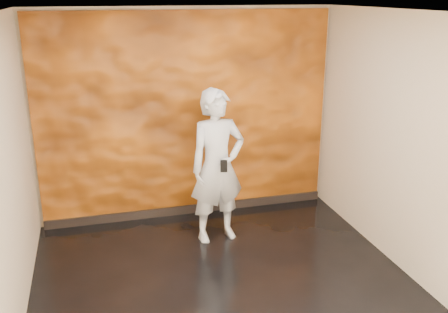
{
  "coord_description": "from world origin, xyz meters",
  "views": [
    {
      "loc": [
        -1.23,
        -4.4,
        2.98
      ],
      "look_at": [
        0.19,
        0.79,
        1.19
      ],
      "focal_mm": 40.0,
      "sensor_mm": 36.0,
      "label": 1
    }
  ],
  "objects": [
    {
      "name": "man",
      "position": [
        0.19,
        1.12,
        0.95
      ],
      "size": [
        0.76,
        0.56,
        1.9
      ],
      "primitive_type": "imported",
      "rotation": [
        0.0,
        0.0,
        0.15
      ],
      "color": "#9398A2",
      "rests_on": "ground"
    },
    {
      "name": "room",
      "position": [
        0.0,
        0.0,
        1.4
      ],
      "size": [
        4.02,
        4.02,
        2.81
      ],
      "color": "black",
      "rests_on": "ground"
    },
    {
      "name": "phone",
      "position": [
        0.21,
        0.86,
        1.04
      ],
      "size": [
        0.08,
        0.04,
        0.15
      ],
      "primitive_type": "cube",
      "rotation": [
        0.0,
        0.0,
        -0.3
      ],
      "color": "black",
      "rests_on": "man"
    },
    {
      "name": "baseboard",
      "position": [
        0.0,
        1.92,
        0.06
      ],
      "size": [
        3.9,
        0.04,
        0.12
      ],
      "primitive_type": "cube",
      "color": "black",
      "rests_on": "ground"
    },
    {
      "name": "feature_wall",
      "position": [
        0.0,
        1.96,
        1.38
      ],
      "size": [
        3.9,
        0.06,
        2.75
      ],
      "primitive_type": "cube",
      "color": "orange",
      "rests_on": "ground"
    }
  ]
}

